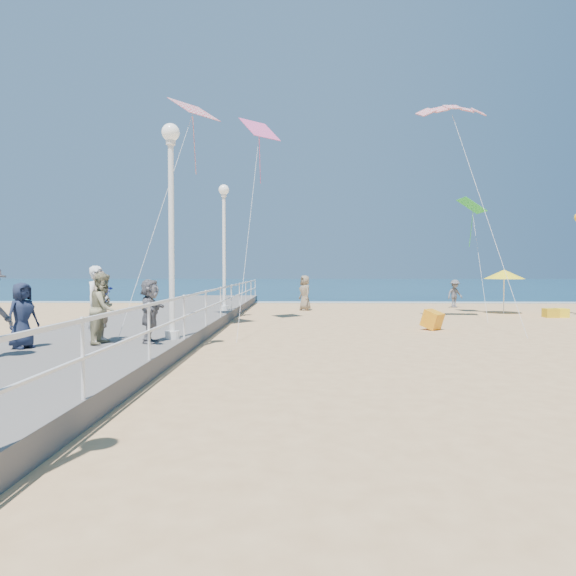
{
  "coord_description": "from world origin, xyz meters",
  "views": [
    {
      "loc": [
        -2.2,
        -12.67,
        2.11
      ],
      "look_at": [
        -2.5,
        2.0,
        1.6
      ],
      "focal_mm": 32.0,
      "sensor_mm": 36.0,
      "label": 1
    }
  ],
  "objects_px": {
    "beach_umbrella": "(504,274)",
    "beach_chair_right": "(560,313)",
    "box_kite": "(432,322)",
    "spectator_6": "(101,306)",
    "spectator_1": "(104,308)",
    "beach_walker_a": "(455,294)",
    "toddler_held": "(107,290)",
    "spectator_4": "(22,315)",
    "beach_walker_c": "(305,293)",
    "beach_chair_left": "(551,313)",
    "spectator_5": "(150,311)",
    "woman_holding_toddler": "(98,304)",
    "lamp_post_mid": "(171,207)",
    "lamp_post_far": "(224,233)"
  },
  "relations": [
    {
      "from": "spectator_4",
      "to": "beach_walker_c",
      "type": "bearing_deg",
      "value": 3.94
    },
    {
      "from": "beach_chair_right",
      "to": "box_kite",
      "type": "bearing_deg",
      "value": -144.47
    },
    {
      "from": "spectator_1",
      "to": "spectator_5",
      "type": "distance_m",
      "value": 1.05
    },
    {
      "from": "toddler_held",
      "to": "beach_walker_c",
      "type": "xyz_separation_m",
      "value": [
        4.98,
        14.56,
        -0.72
      ]
    },
    {
      "from": "beach_walker_c",
      "to": "beach_chair_right",
      "type": "bearing_deg",
      "value": 47.52
    },
    {
      "from": "spectator_5",
      "to": "beach_chair_right",
      "type": "height_order",
      "value": "spectator_5"
    },
    {
      "from": "box_kite",
      "to": "spectator_6",
      "type": "bearing_deg",
      "value": 166.43
    },
    {
      "from": "beach_walker_a",
      "to": "beach_walker_c",
      "type": "height_order",
      "value": "beach_walker_c"
    },
    {
      "from": "lamp_post_far",
      "to": "spectator_1",
      "type": "xyz_separation_m",
      "value": [
        -1.38,
        -9.89,
        -2.44
      ]
    },
    {
      "from": "spectator_5",
      "to": "beach_walker_a",
      "type": "relative_size",
      "value": 0.96
    },
    {
      "from": "lamp_post_mid",
      "to": "spectator_1",
      "type": "xyz_separation_m",
      "value": [
        -1.38,
        -0.89,
        -2.44
      ]
    },
    {
      "from": "toddler_held",
      "to": "beach_walker_a",
      "type": "relative_size",
      "value": 0.49
    },
    {
      "from": "toddler_held",
      "to": "beach_chair_right",
      "type": "relative_size",
      "value": 1.4
    },
    {
      "from": "woman_holding_toddler",
      "to": "spectator_6",
      "type": "distance_m",
      "value": 0.09
    },
    {
      "from": "woman_holding_toddler",
      "to": "spectator_4",
      "type": "bearing_deg",
      "value": 151.39
    },
    {
      "from": "beach_umbrella",
      "to": "beach_walker_a",
      "type": "bearing_deg",
      "value": 105.87
    },
    {
      "from": "lamp_post_mid",
      "to": "beach_walker_c",
      "type": "relative_size",
      "value": 2.89
    },
    {
      "from": "woman_holding_toddler",
      "to": "spectator_6",
      "type": "xyz_separation_m",
      "value": [
        0.07,
        0.01,
        -0.06
      ]
    },
    {
      "from": "beach_walker_c",
      "to": "spectator_6",
      "type": "bearing_deg",
      "value": -43.41
    },
    {
      "from": "spectator_1",
      "to": "beach_chair_right",
      "type": "xyz_separation_m",
      "value": [
        16.26,
        11.33,
        -1.02
      ]
    },
    {
      "from": "lamp_post_mid",
      "to": "beach_chair_left",
      "type": "relative_size",
      "value": 9.67
    },
    {
      "from": "spectator_1",
      "to": "beach_walker_a",
      "type": "xyz_separation_m",
      "value": [
        13.34,
        17.22,
        -0.44
      ]
    },
    {
      "from": "spectator_5",
      "to": "beach_walker_a",
      "type": "bearing_deg",
      "value": -40.73
    },
    {
      "from": "beach_umbrella",
      "to": "beach_chair_right",
      "type": "distance_m",
      "value": 3.1
    },
    {
      "from": "beach_chair_left",
      "to": "beach_chair_right",
      "type": "height_order",
      "value": "same"
    },
    {
      "from": "lamp_post_far",
      "to": "beach_walker_a",
      "type": "height_order",
      "value": "lamp_post_far"
    },
    {
      "from": "beach_umbrella",
      "to": "toddler_held",
      "type": "bearing_deg",
      "value": -138.9
    },
    {
      "from": "beach_umbrella",
      "to": "beach_chair_left",
      "type": "relative_size",
      "value": 3.89
    },
    {
      "from": "spectator_1",
      "to": "beach_umbrella",
      "type": "bearing_deg",
      "value": -46.44
    },
    {
      "from": "lamp_post_far",
      "to": "toddler_held",
      "type": "bearing_deg",
      "value": -98.98
    },
    {
      "from": "spectator_5",
      "to": "beach_walker_c",
      "type": "height_order",
      "value": "spectator_5"
    },
    {
      "from": "beach_walker_a",
      "to": "beach_chair_left",
      "type": "height_order",
      "value": "beach_walker_a"
    },
    {
      "from": "beach_chair_right",
      "to": "lamp_post_far",
      "type": "bearing_deg",
      "value": -174.47
    },
    {
      "from": "beach_walker_a",
      "to": "beach_umbrella",
      "type": "xyz_separation_m",
      "value": [
        1.14,
        -4.01,
        1.12
      ]
    },
    {
      "from": "box_kite",
      "to": "lamp_post_mid",
      "type": "bearing_deg",
      "value": 168.73
    },
    {
      "from": "box_kite",
      "to": "beach_chair_left",
      "type": "bearing_deg",
      "value": -8.86
    },
    {
      "from": "lamp_post_mid",
      "to": "spectator_1",
      "type": "distance_m",
      "value": 2.94
    },
    {
      "from": "toddler_held",
      "to": "beach_walker_c",
      "type": "distance_m",
      "value": 15.4
    },
    {
      "from": "woman_holding_toddler",
      "to": "box_kite",
      "type": "distance_m",
      "value": 11.28
    },
    {
      "from": "toddler_held",
      "to": "beach_umbrella",
      "type": "xyz_separation_m",
      "value": [
        14.59,
        12.73,
        0.27
      ]
    },
    {
      "from": "lamp_post_far",
      "to": "beach_chair_right",
      "type": "relative_size",
      "value": 9.67
    },
    {
      "from": "spectator_4",
      "to": "spectator_1",
      "type": "bearing_deg",
      "value": -38.06
    },
    {
      "from": "beach_chair_left",
      "to": "spectator_5",
      "type": "bearing_deg",
      "value": -143.1
    },
    {
      "from": "spectator_4",
      "to": "box_kite",
      "type": "distance_m",
      "value": 12.9
    },
    {
      "from": "spectator_1",
      "to": "spectator_5",
      "type": "xyz_separation_m",
      "value": [
        1.03,
        0.18,
        -0.07
      ]
    },
    {
      "from": "beach_chair_right",
      "to": "toddler_held",
      "type": "bearing_deg",
      "value": -146.48
    },
    {
      "from": "beach_walker_c",
      "to": "beach_chair_right",
      "type": "height_order",
      "value": "beach_walker_c"
    },
    {
      "from": "spectator_4",
      "to": "spectator_5",
      "type": "distance_m",
      "value": 2.7
    },
    {
      "from": "toddler_held",
      "to": "beach_chair_right",
      "type": "xyz_separation_m",
      "value": [
        16.36,
        10.84,
        -1.44
      ]
    },
    {
      "from": "lamp_post_mid",
      "to": "beach_walker_c",
      "type": "bearing_deg",
      "value": 76.14
    }
  ]
}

